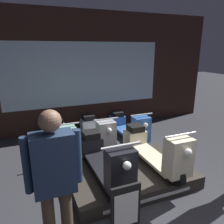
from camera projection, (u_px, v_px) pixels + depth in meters
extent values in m
cube|color=#331E19|center=(85.00, 72.00, 5.96)|extent=(7.86, 0.08, 3.20)
cube|color=silver|center=(86.00, 74.00, 5.93)|extent=(4.32, 0.01, 1.70)
cube|color=#2D2823|center=(129.00, 174.00, 3.81)|extent=(2.09, 1.39, 0.22)
cube|color=silver|center=(150.00, 200.00, 3.19)|extent=(1.46, 0.01, 0.06)
cylinder|color=black|center=(121.00, 191.00, 2.95)|extent=(0.09, 0.30, 0.30)
cylinder|color=black|center=(91.00, 149.00, 4.18)|extent=(0.09, 0.30, 0.30)
cube|color=black|center=(103.00, 167.00, 3.57)|extent=(0.36, 1.30, 0.05)
cube|color=black|center=(120.00, 170.00, 2.88)|extent=(0.38, 0.27, 0.59)
cube|color=black|center=(91.00, 146.00, 4.14)|extent=(0.40, 0.31, 0.34)
cube|color=black|center=(91.00, 135.00, 4.07)|extent=(0.29, 0.28, 0.12)
cylinder|color=silver|center=(121.00, 146.00, 2.78)|extent=(0.54, 0.03, 0.03)
sphere|color=white|center=(127.00, 166.00, 2.67)|extent=(0.11, 0.11, 0.11)
cylinder|color=black|center=(177.00, 176.00, 3.29)|extent=(0.09, 0.30, 0.30)
cylinder|color=black|center=(134.00, 141.00, 4.52)|extent=(0.09, 0.30, 0.30)
cube|color=beige|center=(152.00, 157.00, 3.91)|extent=(0.36, 1.30, 0.05)
cube|color=beige|center=(178.00, 157.00, 3.23)|extent=(0.38, 0.27, 0.59)
cube|color=beige|center=(135.00, 138.00, 4.48)|extent=(0.40, 0.31, 0.34)
cube|color=black|center=(135.00, 128.00, 4.41)|extent=(0.29, 0.28, 0.12)
cylinder|color=silver|center=(181.00, 135.00, 3.12)|extent=(0.54, 0.03, 0.03)
sphere|color=white|center=(188.00, 152.00, 3.01)|extent=(0.11, 0.11, 0.11)
cylinder|color=black|center=(68.00, 156.00, 4.40)|extent=(0.09, 0.30, 0.30)
cylinder|color=black|center=(57.00, 132.00, 5.63)|extent=(0.09, 0.30, 0.30)
cube|color=#8EC6AD|center=(62.00, 143.00, 5.01)|extent=(0.36, 1.30, 0.05)
cube|color=#8EC6AD|center=(66.00, 141.00, 4.33)|extent=(0.38, 0.27, 0.59)
cube|color=#8EC6AD|center=(57.00, 130.00, 5.58)|extent=(0.40, 0.31, 0.34)
cube|color=black|center=(56.00, 121.00, 5.51)|extent=(0.29, 0.28, 0.12)
cylinder|color=silver|center=(65.00, 124.00, 4.22)|extent=(0.54, 0.03, 0.03)
sphere|color=white|center=(68.00, 137.00, 4.11)|extent=(0.11, 0.11, 0.11)
cylinder|color=black|center=(107.00, 149.00, 4.70)|extent=(0.09, 0.30, 0.30)
cylinder|color=black|center=(88.00, 128.00, 5.93)|extent=(0.09, 0.30, 0.30)
cube|color=#BCBCC1|center=(96.00, 137.00, 5.32)|extent=(0.36, 1.30, 0.05)
cube|color=#BCBCC1|center=(106.00, 135.00, 4.64)|extent=(0.38, 0.27, 0.59)
cube|color=#BCBCC1|center=(89.00, 125.00, 5.89)|extent=(0.40, 0.31, 0.34)
cube|color=black|center=(88.00, 117.00, 5.82)|extent=(0.29, 0.28, 0.12)
cylinder|color=silver|center=(106.00, 119.00, 4.53)|extent=(0.54, 0.03, 0.03)
sphere|color=white|center=(109.00, 131.00, 4.42)|extent=(0.11, 0.11, 0.11)
cylinder|color=black|center=(141.00, 142.00, 5.01)|extent=(0.09, 0.30, 0.30)
cylinder|color=black|center=(117.00, 124.00, 6.24)|extent=(0.09, 0.30, 0.30)
cube|color=#386BBC|center=(128.00, 133.00, 5.63)|extent=(0.36, 1.30, 0.05)
cube|color=#386BBC|center=(141.00, 130.00, 4.94)|extent=(0.38, 0.27, 0.59)
cube|color=#386BBC|center=(117.00, 122.00, 6.20)|extent=(0.40, 0.31, 0.34)
cube|color=black|center=(117.00, 114.00, 6.13)|extent=(0.29, 0.28, 0.12)
cylinder|color=silver|center=(142.00, 115.00, 4.84)|extent=(0.54, 0.03, 0.03)
sphere|color=white|center=(146.00, 125.00, 4.73)|extent=(0.11, 0.11, 0.11)
cylinder|color=#473828|center=(67.00, 220.00, 2.42)|extent=(0.13, 0.13, 0.81)
cube|color=#1E2D47|center=(53.00, 163.00, 2.18)|extent=(0.42, 0.24, 0.64)
cylinder|color=#1E2D47|center=(26.00, 166.00, 2.08)|extent=(0.08, 0.08, 0.59)
cylinder|color=#1E2D47|center=(78.00, 156.00, 2.27)|extent=(0.08, 0.08, 0.59)
sphere|color=brown|center=(50.00, 121.00, 2.06)|extent=(0.22, 0.22, 0.22)
cube|color=black|center=(126.00, 212.00, 2.58)|extent=(0.37, 0.04, 0.73)
cube|color=white|center=(126.00, 210.00, 2.54)|extent=(0.31, 0.01, 0.44)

